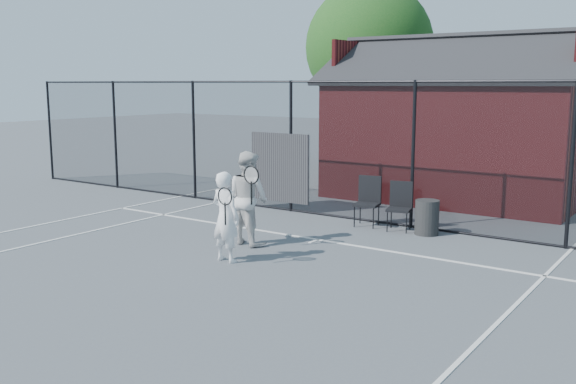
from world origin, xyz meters
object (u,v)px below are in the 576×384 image
Objects in this scene: clubhouse at (459,136)px; player_back at (248,198)px; waste_bin at (427,217)px; chair_right at (399,207)px; player_front at (226,217)px; chair_left at (367,202)px.

clubhouse is 3.78× the size of player_back.
player_back is at bearing -133.24° from waste_bin.
chair_right is (1.83, 2.56, -0.38)m from player_back.
chair_right is at bearing -84.57° from clubhouse.
player_front is 1.50× the size of chair_left.
clubhouse reaches higher than chair_left.
chair_left reaches higher than chair_right.
player_back is 2.82m from chair_left.
clubhouse reaches higher than chair_right.
clubhouse is at bearing 74.76° from chair_left.
chair_right is 0.61m from waste_bin.
clubhouse is at bearing 102.93° from waste_bin.
clubhouse reaches higher than waste_bin.
chair_right is (0.73, -0.01, -0.02)m from chair_left.
player_front is 4.24m from waste_bin.
clubhouse is at bearing 78.59° from player_back.
chair_right is 1.40× the size of waste_bin.
waste_bin is (2.42, 2.57, -0.52)m from player_back.
chair_left is (0.66, 3.73, -0.26)m from player_front.
player_back is 3.16m from chair_right.
clubhouse is 7.15m from player_back.
player_front reaches higher than chair_left.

